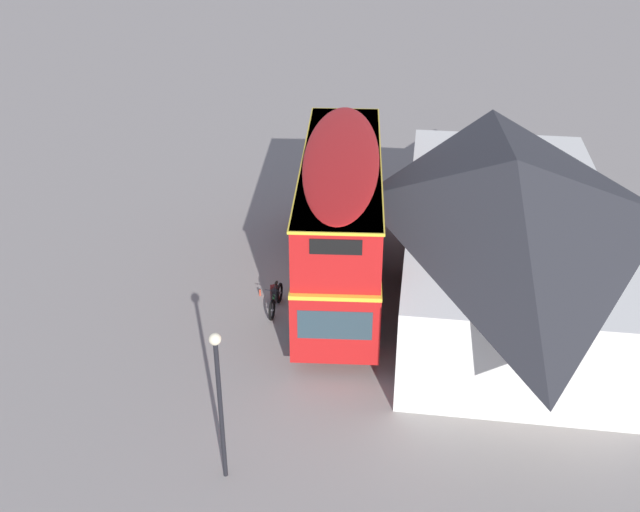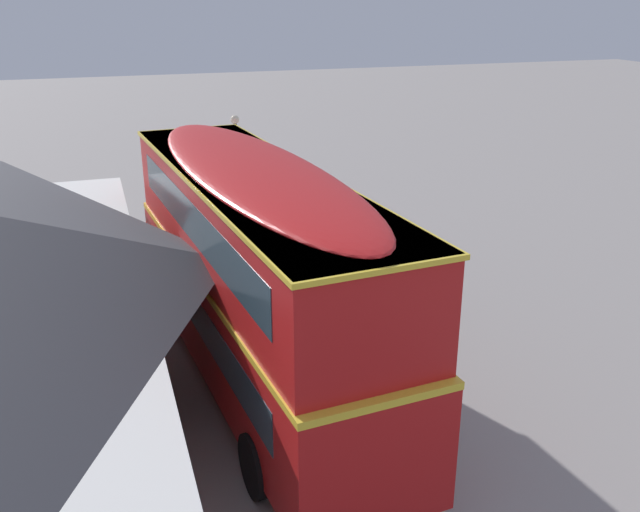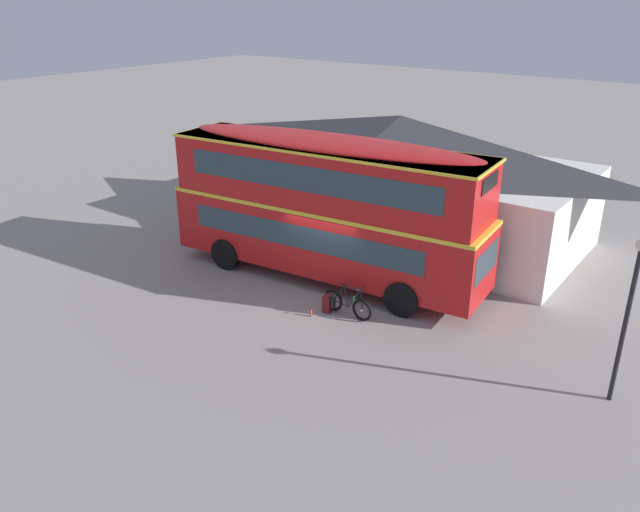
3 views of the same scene
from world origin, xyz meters
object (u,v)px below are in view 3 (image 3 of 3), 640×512
(double_decker_bus, at_px, (326,203))
(water_bottle_red_squeeze, at_px, (311,313))
(touring_bicycle, at_px, (345,304))
(backpack_on_ground, at_px, (327,303))
(street_lamp, at_px, (630,303))

(double_decker_bus, xyz_separation_m, water_bottle_red_squeeze, (1.29, -2.54, -2.52))
(touring_bicycle, xyz_separation_m, backpack_on_ground, (-0.56, -0.14, -0.08))
(backpack_on_ground, relative_size, street_lamp, 0.14)
(double_decker_bus, relative_size, water_bottle_red_squeeze, 41.84)
(touring_bicycle, bearing_deg, street_lamp, 1.81)
(touring_bicycle, relative_size, street_lamp, 0.43)
(water_bottle_red_squeeze, bearing_deg, touring_bicycle, 41.98)
(double_decker_bus, bearing_deg, street_lamp, -9.66)
(backpack_on_ground, bearing_deg, street_lamp, 2.67)
(double_decker_bus, distance_m, street_lamp, 9.62)
(touring_bicycle, relative_size, backpack_on_ground, 3.03)
(backpack_on_ground, bearing_deg, touring_bicycle, 13.89)
(double_decker_bus, relative_size, backpack_on_ground, 19.08)
(street_lamp, bearing_deg, water_bottle_red_squeeze, -173.58)
(backpack_on_ground, distance_m, water_bottle_red_squeeze, 0.61)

